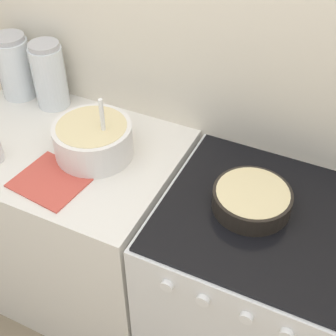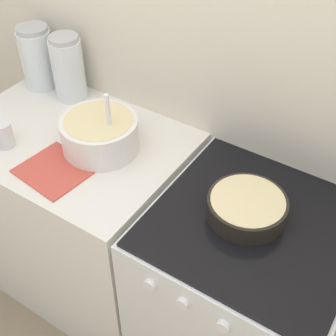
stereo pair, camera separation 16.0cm
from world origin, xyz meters
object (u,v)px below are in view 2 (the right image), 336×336
stove (241,300)px  baking_pan (247,207)px  mixing_bowl (100,132)px  storage_jar_middle (69,72)px  storage_jar_left (38,61)px  tin_can (4,135)px

stove → baking_pan: 0.48m
mixing_bowl → storage_jar_middle: (-0.33, 0.21, 0.05)m
storage_jar_left → stove: bearing=-11.3°
tin_can → storage_jar_middle: bearing=92.7°
mixing_bowl → storage_jar_left: size_ratio=1.05×
stove → mixing_bowl: (-0.65, 0.02, 0.52)m
baking_pan → storage_jar_middle: size_ratio=0.92×
stove → storage_jar_middle: storage_jar_middle is taller
baking_pan → storage_jar_middle: 0.97m
storage_jar_middle → tin_can: size_ratio=2.79×
stove → storage_jar_left: (-1.15, 0.23, 0.56)m
storage_jar_left → tin_can: 0.44m
mixing_bowl → tin_can: size_ratio=2.88×
storage_jar_middle → tin_can: 0.40m
mixing_bowl → baking_pan: mixing_bowl is taller
baking_pan → stove: bearing=-13.9°
stove → mixing_bowl: bearing=177.9°
stove → tin_can: (-0.96, -0.16, 0.49)m
baking_pan → storage_jar_left: (-1.11, 0.22, 0.08)m
storage_jar_left → storage_jar_middle: 0.18m
mixing_bowl → storage_jar_middle: storage_jar_middle is taller
mixing_bowl → storage_jar_left: 0.55m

